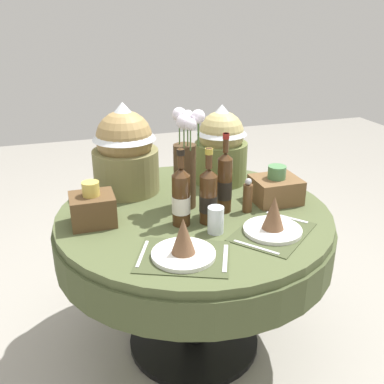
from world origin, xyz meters
TOP-DOWN VIEW (x-y plane):
  - ground at (0.00, 0.00)m, footprint 8.00×8.00m
  - dining_table at (0.00, 0.00)m, footprint 1.26×1.26m
  - place_setting_left at (-0.16, -0.37)m, footprint 0.41×0.37m
  - place_setting_right at (0.24, -0.30)m, footprint 0.43×0.42m
  - flower_vase at (-0.02, 0.05)m, footprint 0.13×0.16m
  - wine_bottle_left at (-0.09, -0.11)m, footprint 0.08×0.08m
  - wine_bottle_right at (0.13, -0.04)m, footprint 0.07×0.07m
  - wine_bottle_rear at (0.02, -0.12)m, footprint 0.08×0.08m
  - tumbler_near_left at (0.02, -0.22)m, footprint 0.07×0.07m
  - pepper_mill at (0.23, -0.08)m, footprint 0.04×0.04m
  - gift_tub_back_left at (-0.25, 0.33)m, footprint 0.32×0.32m
  - gift_tub_back_right at (0.25, 0.31)m, footprint 0.27×0.27m
  - woven_basket_side_left at (-0.45, 0.01)m, footprint 0.18×0.16m
  - woven_basket_side_right at (0.40, -0.01)m, footprint 0.21×0.19m

SIDE VIEW (x-z plane):
  - ground at x=0.00m, z-range 0.00..0.00m
  - dining_table at x=0.00m, z-range 0.24..0.99m
  - place_setting_left at x=-0.16m, z-range 0.72..0.88m
  - place_setting_right at x=0.24m, z-range 0.72..0.88m
  - tumbler_near_left at x=0.02m, z-range 0.75..0.86m
  - woven_basket_side_right at x=0.40m, z-range 0.73..0.90m
  - woven_basket_side_left at x=-0.45m, z-range 0.73..0.92m
  - pepper_mill at x=0.23m, z-range 0.74..0.90m
  - wine_bottle_rear at x=0.02m, z-range 0.71..1.04m
  - wine_bottle_left at x=-0.09m, z-range 0.71..1.04m
  - wine_bottle_right at x=0.13m, z-range 0.71..1.07m
  - gift_tub_back_right at x=0.25m, z-range 0.76..1.17m
  - flower_vase at x=-0.02m, z-range 0.75..1.21m
  - gift_tub_back_left at x=-0.25m, z-range 0.76..1.21m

